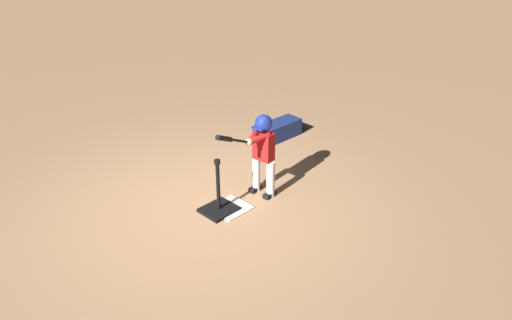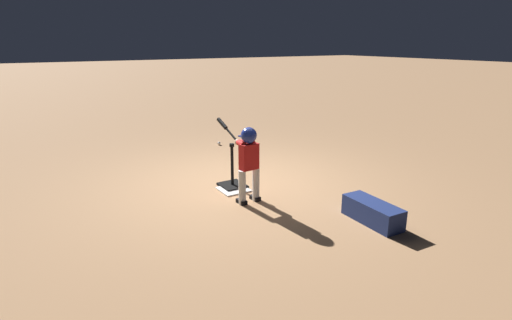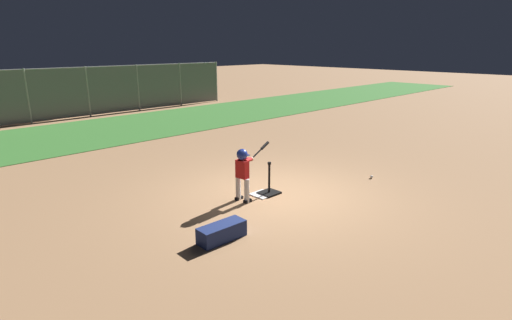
{
  "view_description": "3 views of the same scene",
  "coord_description": "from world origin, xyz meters",
  "px_view_note": "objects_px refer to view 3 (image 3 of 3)",
  "views": [
    {
      "loc": [
        3.35,
        4.21,
        3.46
      ],
      "look_at": [
        -0.44,
        0.49,
        0.71
      ],
      "focal_mm": 35.0,
      "sensor_mm": 36.0,
      "label": 1
    },
    {
      "loc": [
        -5.53,
        3.02,
        2.29
      ],
      "look_at": [
        -0.74,
        0.12,
        0.61
      ],
      "focal_mm": 28.0,
      "sensor_mm": 36.0,
      "label": 2
    },
    {
      "loc": [
        -6.06,
        -5.51,
        3.14
      ],
      "look_at": [
        -0.41,
        0.27,
        0.82
      ],
      "focal_mm": 28.0,
      "sensor_mm": 36.0,
      "label": 3
    }
  ],
  "objects_px": {
    "baseball": "(371,177)",
    "batter_child": "(243,168)",
    "batting_tee": "(269,189)",
    "bleachers_far_left": "(167,91)",
    "equipment_bag": "(222,232)",
    "bleachers_right_center": "(45,102)"
  },
  "relations": [
    {
      "from": "bleachers_far_left",
      "to": "batting_tee",
      "type": "bearing_deg",
      "value": -114.41
    },
    {
      "from": "bleachers_right_center",
      "to": "bleachers_far_left",
      "type": "bearing_deg",
      "value": 1.63
    },
    {
      "from": "batting_tee",
      "to": "equipment_bag",
      "type": "xyz_separation_m",
      "value": [
        -2.12,
        -0.94,
        0.04
      ]
    },
    {
      "from": "baseball",
      "to": "bleachers_far_left",
      "type": "relative_size",
      "value": 0.02
    },
    {
      "from": "bleachers_far_left",
      "to": "baseball",
      "type": "bearing_deg",
      "value": -104.4
    },
    {
      "from": "batter_child",
      "to": "baseball",
      "type": "relative_size",
      "value": 15.44
    },
    {
      "from": "batting_tee",
      "to": "baseball",
      "type": "distance_m",
      "value": 2.77
    },
    {
      "from": "batter_child",
      "to": "baseball",
      "type": "distance_m",
      "value": 3.49
    },
    {
      "from": "batting_tee",
      "to": "bleachers_far_left",
      "type": "bearing_deg",
      "value": 65.59
    },
    {
      "from": "batting_tee",
      "to": "bleachers_far_left",
      "type": "relative_size",
      "value": 0.2
    },
    {
      "from": "batting_tee",
      "to": "bleachers_right_center",
      "type": "bearing_deg",
      "value": 90.29
    },
    {
      "from": "bleachers_right_center",
      "to": "bleachers_far_left",
      "type": "relative_size",
      "value": 0.9
    },
    {
      "from": "baseball",
      "to": "batter_child",
      "type": "bearing_deg",
      "value": 160.98
    },
    {
      "from": "batting_tee",
      "to": "bleachers_far_left",
      "type": "distance_m",
      "value": 15.8
    },
    {
      "from": "batting_tee",
      "to": "bleachers_right_center",
      "type": "distance_m",
      "value": 14.2
    },
    {
      "from": "equipment_bag",
      "to": "bleachers_far_left",
      "type": "bearing_deg",
      "value": 62.76
    },
    {
      "from": "baseball",
      "to": "bleachers_right_center",
      "type": "distance_m",
      "value": 15.45
    },
    {
      "from": "baseball",
      "to": "equipment_bag",
      "type": "xyz_separation_m",
      "value": [
        -4.69,
        0.08,
        0.1
      ]
    },
    {
      "from": "batter_child",
      "to": "bleachers_far_left",
      "type": "relative_size",
      "value": 0.31
    },
    {
      "from": "bleachers_far_left",
      "to": "equipment_bag",
      "type": "xyz_separation_m",
      "value": [
        -8.65,
        -15.32,
        -0.47
      ]
    },
    {
      "from": "batter_child",
      "to": "bleachers_far_left",
      "type": "xyz_separation_m",
      "value": [
        7.19,
        14.28,
        -0.1
      ]
    },
    {
      "from": "bleachers_far_left",
      "to": "bleachers_right_center",
      "type": "bearing_deg",
      "value": -178.37
    }
  ]
}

